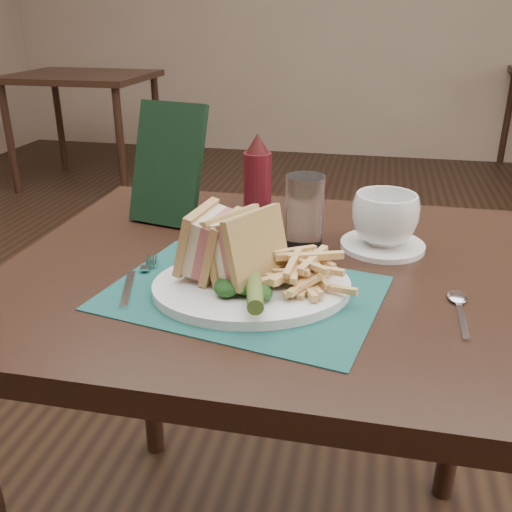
{
  "coord_description": "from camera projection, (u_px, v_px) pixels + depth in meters",
  "views": [
    {
      "loc": [
        0.15,
        -1.36,
        1.15
      ],
      "look_at": [
        -0.02,
        -0.58,
        0.8
      ],
      "focal_mm": 40.0,
      "sensor_mm": 36.0,
      "label": 1
    }
  ],
  "objects": [
    {
      "name": "spoon",
      "position": [
        461.0,
        311.0,
        0.8
      ],
      "size": [
        0.03,
        0.15,
        0.01
      ],
      "primitive_type": null,
      "rotation": [
        0.0,
        0.0,
        -0.01
      ],
      "color": "silver",
      "rests_on": "table_main"
    },
    {
      "name": "floor",
      "position": [
        301.0,
        424.0,
        1.71
      ],
      "size": [
        7.0,
        7.0,
        0.0
      ],
      "primitive_type": "plane",
      "color": "black",
      "rests_on": "ground"
    },
    {
      "name": "kale_garnish",
      "position": [
        247.0,
        288.0,
        0.81
      ],
      "size": [
        0.11,
        0.08,
        0.03
      ],
      "primitive_type": null,
      "color": "#143915",
      "rests_on": "plate"
    },
    {
      "name": "sandwich_half_a",
      "position": [
        196.0,
        240.0,
        0.87
      ],
      "size": [
        0.09,
        0.12,
        0.11
      ],
      "primitive_type": null,
      "rotation": [
        0.0,
        0.24,
        -0.12
      ],
      "color": "tan",
      "rests_on": "plate"
    },
    {
      "name": "drinking_glass",
      "position": [
        304.0,
        211.0,
        1.01
      ],
      "size": [
        0.09,
        0.09,
        0.13
      ],
      "primitive_type": "cylinder",
      "rotation": [
        0.0,
        0.0,
        -0.27
      ],
      "color": "white",
      "rests_on": "table_main"
    },
    {
      "name": "placemat",
      "position": [
        243.0,
        293.0,
        0.86
      ],
      "size": [
        0.45,
        0.36,
        0.0
      ],
      "primitive_type": "cube",
      "rotation": [
        0.0,
        0.0,
        -0.19
      ],
      "color": "#184E49",
      "rests_on": "table_main"
    },
    {
      "name": "table_bg_left",
      "position": [
        87.0,
        130.0,
        3.93
      ],
      "size": [
        0.9,
        0.75,
        0.75
      ],
      "primitive_type": null,
      "color": "black",
      "rests_on": "ground"
    },
    {
      "name": "coffee_cup",
      "position": [
        385.0,
        219.0,
        1.0
      ],
      "size": [
        0.15,
        0.15,
        0.09
      ],
      "primitive_type": "imported",
      "rotation": [
        0.0,
        0.0,
        0.35
      ],
      "color": "white",
      "rests_on": "saucer"
    },
    {
      "name": "wall_back",
      "position": [
        358.0,
        155.0,
        4.85
      ],
      "size": [
        6.0,
        0.0,
        6.0
      ],
      "primitive_type": "plane",
      "rotation": [
        1.57,
        0.0,
        0.0
      ],
      "color": "gray",
      "rests_on": "ground"
    },
    {
      "name": "sandwich_half_b",
      "position": [
        237.0,
        243.0,
        0.85
      ],
      "size": [
        0.13,
        0.14,
        0.11
      ],
      "primitive_type": null,
      "rotation": [
        0.0,
        -0.24,
        -0.53
      ],
      "color": "tan",
      "rests_on": "plate"
    },
    {
      "name": "saucer",
      "position": [
        382.0,
        245.0,
        1.02
      ],
      "size": [
        0.18,
        0.18,
        0.01
      ],
      "primitive_type": "cylinder",
      "rotation": [
        0.0,
        0.0,
        0.24
      ],
      "color": "white",
      "rests_on": "table_main"
    },
    {
      "name": "check_presenter",
      "position": [
        168.0,
        164.0,
        1.12
      ],
      "size": [
        0.16,
        0.12,
        0.23
      ],
      "primitive_type": "cube",
      "rotation": [
        -0.31,
        0.0,
        -0.22
      ],
      "color": "black",
      "rests_on": "table_main"
    },
    {
      "name": "ketchup_bottle",
      "position": [
        257.0,
        183.0,
        1.08
      ],
      "size": [
        0.05,
        0.05,
        0.19
      ],
      "primitive_type": null,
      "rotation": [
        0.0,
        0.0,
        0.01
      ],
      "color": "#4E0D15",
      "rests_on": "table_main"
    },
    {
      "name": "fries_pile",
      "position": [
        303.0,
        268.0,
        0.85
      ],
      "size": [
        0.18,
        0.2,
        0.05
      ],
      "primitive_type": null,
      "color": "#DFB46F",
      "rests_on": "plate"
    },
    {
      "name": "fork",
      "position": [
        135.0,
        278.0,
        0.89
      ],
      "size": [
        0.08,
        0.17,
        0.01
      ],
      "primitive_type": null,
      "rotation": [
        0.0,
        0.0,
        0.31
      ],
      "color": "silver",
      "rests_on": "placemat"
    },
    {
      "name": "pickle_spear",
      "position": [
        255.0,
        288.0,
        0.79
      ],
      "size": [
        0.05,
        0.12,
        0.03
      ],
      "primitive_type": "cylinder",
      "rotation": [
        1.54,
        0.0,
        0.23
      ],
      "color": "#486626",
      "rests_on": "plate"
    },
    {
      "name": "plate",
      "position": [
        252.0,
        286.0,
        0.86
      ],
      "size": [
        0.36,
        0.32,
        0.01
      ],
      "primitive_type": null,
      "rotation": [
        0.0,
        0.0,
        0.29
      ],
      "color": "white",
      "rests_on": "placemat"
    },
    {
      "name": "table_main",
      "position": [
        273.0,
        439.0,
        1.11
      ],
      "size": [
        0.9,
        0.75,
        0.75
      ],
      "primitive_type": null,
      "color": "black",
      "rests_on": "ground"
    }
  ]
}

